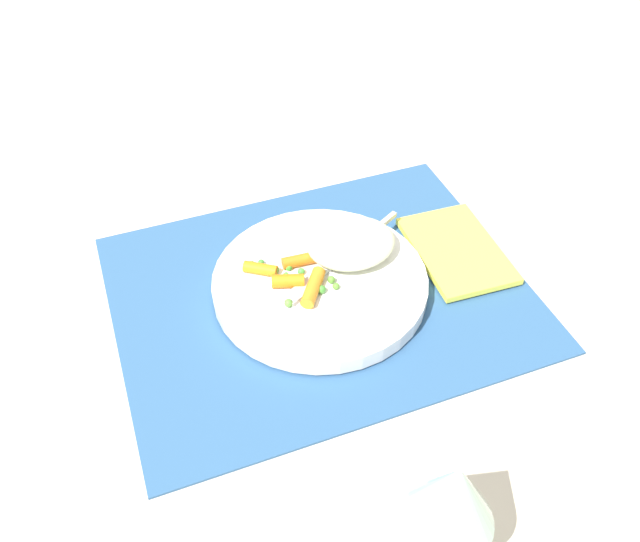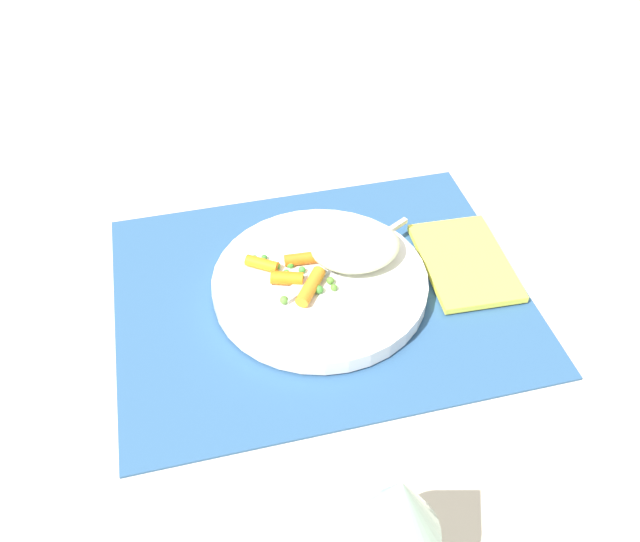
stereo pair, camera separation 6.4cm
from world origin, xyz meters
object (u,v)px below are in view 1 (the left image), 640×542
Objects in this scene: carrot_portion at (295,276)px; napkin at (455,248)px; plate at (320,283)px; fork at (333,264)px; rice_mound at (351,243)px; wine_glass at (451,502)px.

carrot_portion reaches higher than napkin.
plate is 0.03m from fork.
wine_glass is (0.07, 0.35, 0.08)m from rice_mound.
plate is at bearing 169.74° from carrot_portion.
wine_glass is at bearing 58.38° from napkin.
fork is 0.35m from wine_glass.
rice_mound is 0.13m from napkin.
rice_mound is at bearing -153.18° from plate.
rice_mound reaches higher than plate.
carrot_portion is 0.21m from napkin.
plate is at bearing 1.43° from napkin.
wine_glass is 0.40m from napkin.
carrot_portion is 0.05m from fork.
carrot_portion is 0.57× the size of wine_glass.
carrot_portion is at bearing -10.26° from plate.
wine_glass reaches higher than rice_mound.
napkin is (-0.13, 0.02, -0.03)m from rice_mound.
carrot_portion is (0.08, 0.02, -0.01)m from rice_mound.
fork is (0.03, 0.01, -0.01)m from rice_mound.
rice_mound is (-0.05, -0.02, 0.03)m from plate.
plate is 2.35× the size of rice_mound.
rice_mound is 0.08m from carrot_portion.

